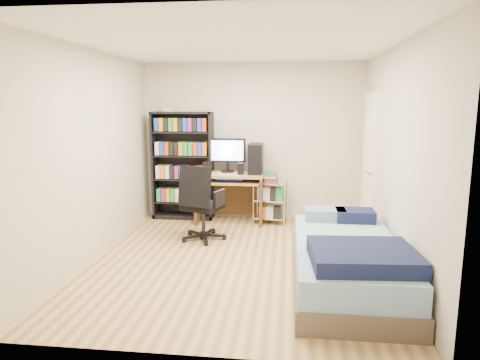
# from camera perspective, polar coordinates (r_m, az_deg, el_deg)

# --- Properties ---
(room) EXTENTS (3.58, 4.08, 2.58)m
(room) POSITION_cam_1_polar(r_m,az_deg,el_deg) (4.92, -0.37, 3.10)
(room) COLOR tan
(room) RESTS_ON ground
(media_shelf) EXTENTS (0.97, 0.32, 1.80)m
(media_shelf) POSITION_cam_1_polar(r_m,az_deg,el_deg) (6.96, -7.63, 2.08)
(media_shelf) COLOR black
(media_shelf) RESTS_ON room
(computer_desk) EXTENTS (1.05, 0.61, 1.32)m
(computer_desk) POSITION_cam_1_polar(r_m,az_deg,el_deg) (6.72, -0.40, 0.36)
(computer_desk) COLOR #9F7A52
(computer_desk) RESTS_ON room
(office_chair) EXTENTS (0.78, 0.78, 1.05)m
(office_chair) POSITION_cam_1_polar(r_m,az_deg,el_deg) (5.89, -5.14, -4.85)
(office_chair) COLOR black
(office_chair) RESTS_ON room
(wire_cart) EXTENTS (0.53, 0.41, 0.80)m
(wire_cart) POSITION_cam_1_polar(r_m,az_deg,el_deg) (6.69, 4.09, -1.35)
(wire_cart) COLOR silver
(wire_cart) RESTS_ON room
(bed) EXTENTS (1.06, 2.13, 0.61)m
(bed) POSITION_cam_1_polar(r_m,az_deg,el_deg) (4.56, 14.12, -10.54)
(bed) COLOR brown
(bed) RESTS_ON room
(door) EXTENTS (0.12, 0.80, 2.00)m
(door) POSITION_cam_1_polar(r_m,az_deg,el_deg) (6.36, 16.80, 1.99)
(door) COLOR white
(door) RESTS_ON room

